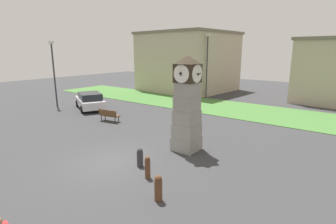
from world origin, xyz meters
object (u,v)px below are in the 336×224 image
clock_tower (187,107)px  bollard_far_row (140,157)px  bollard_near_tower (158,188)px  bench (109,115)px  street_lamp_far_side (207,62)px  bollard_mid_row (148,167)px  car_far_lot (90,101)px  street_lamp_near_road (54,69)px

clock_tower → bollard_far_row: size_ratio=5.53×
bollard_near_tower → bench: 11.14m
clock_tower → bench: size_ratio=2.93×
bench → street_lamp_far_side: 13.30m
bollard_near_tower → bollard_mid_row: bearing=144.0°
clock_tower → bollard_near_tower: size_ratio=5.08×
car_far_lot → street_lamp_near_road: (-3.52, -1.10, 2.68)m
clock_tower → bollard_mid_row: size_ratio=5.12×
bollard_mid_row → clock_tower: bearing=97.5°
car_far_lot → street_lamp_near_road: 4.56m
clock_tower → street_lamp_near_road: 15.87m
car_far_lot → street_lamp_far_side: street_lamp_far_side is taller
bench → street_lamp_near_road: size_ratio=0.28×
car_far_lot → street_lamp_far_side: (5.51, 11.07, 3.13)m
bollard_near_tower → street_lamp_near_road: street_lamp_near_road is taller
car_far_lot → bench: (4.60, -1.76, -0.24)m
clock_tower → car_far_lot: size_ratio=1.04×
clock_tower → bollard_mid_row: bearing=-82.5°
clock_tower → car_far_lot: (-12.19, 3.02, -1.56)m
bollard_mid_row → street_lamp_near_road: (-16.19, 5.52, 2.96)m
clock_tower → car_far_lot: bearing=166.1°
car_far_lot → street_lamp_near_road: size_ratio=0.79×
bollard_mid_row → bench: (-8.07, 4.86, 0.04)m
clock_tower → bollard_mid_row: clock_tower is taller
bollard_near_tower → car_far_lot: 16.00m
car_far_lot → bench: car_far_lot is taller
bollard_mid_row → bench: bearing=148.9°
clock_tower → bollard_far_row: clock_tower is taller
bollard_far_row → bollard_near_tower: bearing=-34.3°
car_far_lot → bollard_mid_row: bearing=-27.6°
bollard_near_tower → bollard_mid_row: bollard_near_tower is taller
street_lamp_far_side → car_far_lot: bearing=-116.5°
bench → bollard_near_tower: bearing=-31.8°
car_far_lot → clock_tower: bearing=-13.9°
bollard_far_row → bench: 8.22m
street_lamp_far_side → street_lamp_near_road: bearing=-126.6°
street_lamp_near_road → clock_tower: bearing=-7.0°
street_lamp_near_road → bollard_far_row: bearing=-17.9°
bollard_near_tower → street_lamp_near_road: 18.99m
car_far_lot → bench: 4.93m
bollard_mid_row → car_far_lot: (-12.66, 6.62, 0.28)m
bollard_mid_row → car_far_lot: size_ratio=0.20×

